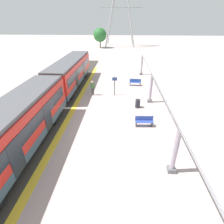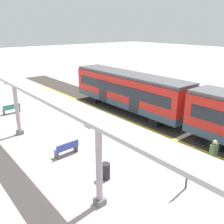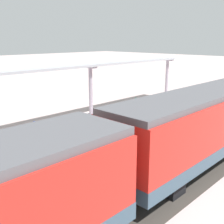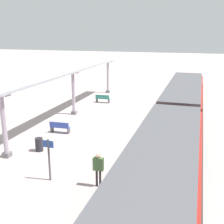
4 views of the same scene
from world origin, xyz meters
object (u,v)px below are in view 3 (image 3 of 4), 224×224
Objects in this scene: bench_mid_platform at (143,104)px; bench_far_end at (43,129)px; train_near_carriage at (206,123)px; canopy_pillar_second at (91,92)px; canopy_pillar_nearest at (167,79)px.

bench_far_end is (-0.03, 9.82, 0.00)m from bench_mid_platform.
bench_far_end is at bearing 24.49° from train_near_carriage.
canopy_pillar_second is at bearing -5.91° from train_near_carriage.
canopy_pillar_nearest reaches higher than bench_far_end.
bench_mid_platform and bench_far_end have the same top height.
train_near_carriage is 10.52m from bench_mid_platform.
bench_far_end is (8.55, 3.90, -1.39)m from train_near_carriage.
train_near_carriage is at bearing 174.09° from canopy_pillar_second.
canopy_pillar_second is 2.58× the size of bench_mid_platform.
canopy_pillar_nearest and canopy_pillar_second have the same top height.
train_near_carriage is 9.50m from bench_far_end.
train_near_carriage is 8.37× the size of bench_mid_platform.
canopy_pillar_nearest is at bearing -90.00° from canopy_pillar_second.
canopy_pillar_nearest is at bearing -85.84° from bench_far_end.
canopy_pillar_nearest is 10.01m from canopy_pillar_second.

